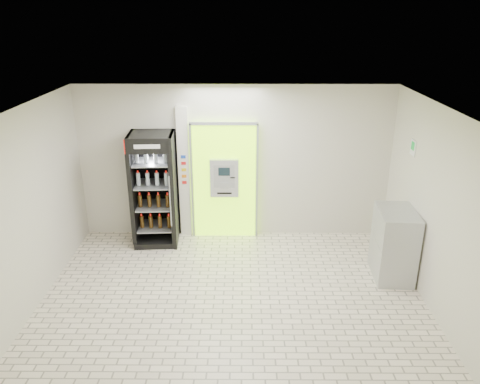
{
  "coord_description": "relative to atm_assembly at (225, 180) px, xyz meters",
  "views": [
    {
      "loc": [
        0.16,
        -6.12,
        4.25
      ],
      "look_at": [
        0.11,
        1.2,
        1.4
      ],
      "focal_mm": 35.0,
      "sensor_mm": 36.0,
      "label": 1
    }
  ],
  "objects": [
    {
      "name": "steel_cabinet",
      "position": [
        2.89,
        -1.54,
        -0.57
      ],
      "size": [
        0.66,
        0.93,
        1.2
      ],
      "rotation": [
        0.0,
        0.0,
        -0.06
      ],
      "color": "#A9ACB0",
      "rests_on": "ground"
    },
    {
      "name": "pillar",
      "position": [
        -0.78,
        0.04,
        0.13
      ],
      "size": [
        0.22,
        0.11,
        2.6
      ],
      "color": "silver",
      "rests_on": "ground"
    },
    {
      "name": "beverage_cooler",
      "position": [
        -1.32,
        -0.28,
        -0.13
      ],
      "size": [
        0.86,
        0.8,
        2.17
      ],
      "rotation": [
        0.0,
        0.0,
        0.06
      ],
      "color": "black",
      "rests_on": "ground"
    },
    {
      "name": "ground",
      "position": [
        0.2,
        -2.41,
        -1.17
      ],
      "size": [
        6.0,
        6.0,
        0.0
      ],
      "primitive_type": "plane",
      "color": "beige",
      "rests_on": "ground"
    },
    {
      "name": "atm_assembly",
      "position": [
        0.0,
        0.0,
        0.0
      ],
      "size": [
        1.3,
        0.24,
        2.33
      ],
      "color": "#95EA0E",
      "rests_on": "ground"
    },
    {
      "name": "room_shell",
      "position": [
        0.2,
        -2.41,
        0.67
      ],
      "size": [
        6.0,
        6.0,
        6.0
      ],
      "color": "beige",
      "rests_on": "ground"
    },
    {
      "name": "exit_sign",
      "position": [
        3.19,
        -1.01,
        0.95
      ],
      "size": [
        0.02,
        0.22,
        0.26
      ],
      "color": "white",
      "rests_on": "room_shell"
    }
  ]
}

